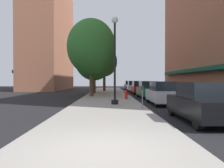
{
  "coord_description": "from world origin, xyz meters",
  "views": [
    {
      "loc": [
        0.15,
        -5.24,
        1.73
      ],
      "look_at": [
        0.45,
        16.92,
        1.37
      ],
      "focal_mm": 35.89,
      "sensor_mm": 36.0,
      "label": 1
    }
  ],
  "objects": [
    {
      "name": "tree_mid",
      "position": [
        -0.58,
        28.93,
        4.58
      ],
      "size": [
        3.96,
        3.96,
        6.76
      ],
      "color": "#422D1E",
      "rests_on": "sidewalk_slab"
    },
    {
      "name": "fire_hydrant",
      "position": [
        1.64,
        14.06,
        0.52
      ],
      "size": [
        0.33,
        0.26,
        0.79
      ],
      "color": "red",
      "rests_on": "sidewalk_slab"
    },
    {
      "name": "car_black",
      "position": [
        4.0,
        3.96,
        0.81
      ],
      "size": [
        1.8,
        4.3,
        1.66
      ],
      "rotation": [
        0.0,
        0.0,
        0.02
      ],
      "color": "black",
      "rests_on": "ground"
    },
    {
      "name": "tree_far",
      "position": [
        -1.66,
        17.76,
        5.18
      ],
      "size": [
        4.99,
        4.99,
        7.94
      ],
      "color": "#4C3823",
      "rests_on": "sidewalk_slab"
    },
    {
      "name": "car_blue",
      "position": [
        4.0,
        36.51,
        0.81
      ],
      "size": [
        1.8,
        4.3,
        1.66
      ],
      "rotation": [
        0.0,
        0.0,
        0.0
      ],
      "color": "black",
      "rests_on": "ground"
    },
    {
      "name": "car_white",
      "position": [
        4.0,
        30.15,
        0.81
      ],
      "size": [
        1.8,
        4.3,
        1.66
      ],
      "rotation": [
        0.0,
        0.0,
        0.01
      ],
      "color": "black",
      "rests_on": "ground"
    },
    {
      "name": "lamppost",
      "position": [
        0.54,
        9.84,
        3.2
      ],
      "size": [
        0.48,
        0.48,
        5.9
      ],
      "color": "black",
      "rests_on": "sidewalk_slab"
    },
    {
      "name": "ground_plane",
      "position": [
        4.0,
        18.0,
        0.0
      ],
      "size": [
        90.0,
        90.0,
        0.0
      ],
      "primitive_type": "plane",
      "color": "black"
    },
    {
      "name": "parking_meter_near",
      "position": [
        2.05,
        7.41,
        0.95
      ],
      "size": [
        0.14,
        0.09,
        1.31
      ],
      "color": "slate",
      "rests_on": "sidewalk_slab"
    },
    {
      "name": "car_silver",
      "position": [
        4.0,
        10.62,
        0.81
      ],
      "size": [
        1.8,
        4.3,
        1.66
      ],
      "rotation": [
        0.0,
        0.0,
        -0.0
      ],
      "color": "black",
      "rests_on": "ground"
    },
    {
      "name": "car_red",
      "position": [
        4.0,
        23.31,
        0.81
      ],
      "size": [
        1.8,
        4.3,
        1.66
      ],
      "rotation": [
        0.0,
        0.0,
        -0.0
      ],
      "color": "black",
      "rests_on": "ground"
    },
    {
      "name": "car_green",
      "position": [
        4.0,
        16.75,
        0.81
      ],
      "size": [
        1.8,
        4.3,
        1.66
      ],
      "rotation": [
        0.0,
        0.0,
        -0.02
      ],
      "color": "black",
      "rests_on": "ground"
    },
    {
      "name": "tree_near",
      "position": [
        -1.75,
        23.32,
        4.65
      ],
      "size": [
        5.12,
        5.12,
        7.49
      ],
      "color": "#4C3823",
      "rests_on": "sidewalk_slab"
    },
    {
      "name": "sidewalk_slab",
      "position": [
        0.0,
        19.0,
        0.06
      ],
      "size": [
        4.8,
        50.0,
        0.12
      ],
      "primitive_type": "cube",
      "color": "gray",
      "rests_on": "ground"
    },
    {
      "name": "building_far_background",
      "position": [
        -11.01,
        37.0,
        9.74
      ],
      "size": [
        6.8,
        18.0,
        19.52
      ],
      "color": "#9E6047",
      "rests_on": "ground"
    }
  ]
}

